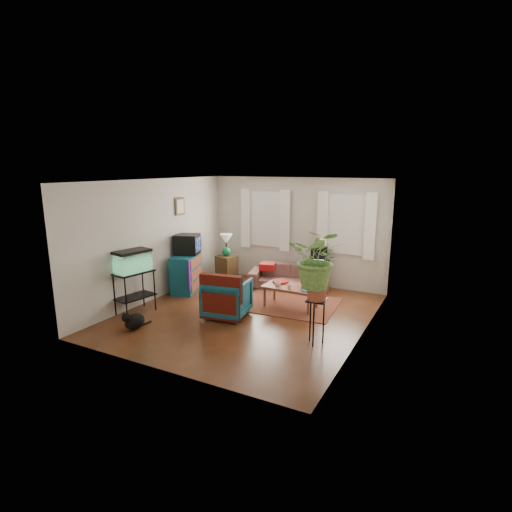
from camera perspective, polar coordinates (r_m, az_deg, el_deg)
The scene contains 31 objects.
floor at distance 7.97m, azimuth -1.35°, elevation -8.30°, with size 4.50×5.00×0.01m, color #4F2B14.
ceiling at distance 7.45m, azimuth -1.45°, elevation 10.72°, with size 4.50×5.00×0.01m, color white.
wall_back at distance 9.83m, azimuth 5.70°, elevation 3.54°, with size 4.50×0.01×2.60m, color silver.
wall_front at distance 5.62m, azimuth -13.89°, elevation -3.82°, with size 4.50×0.01×2.60m, color silver.
wall_left at distance 8.90m, azimuth -14.19°, elevation 2.24°, with size 0.01×5.00×2.60m, color silver.
wall_right at distance 6.83m, azimuth 15.35°, elevation -0.96°, with size 0.01×5.00×2.60m, color silver.
window_left at distance 10.10m, azimuth 1.46°, elevation 5.28°, with size 1.08×0.04×1.38m, color white.
window_right at distance 9.38m, azimuth 12.80°, elevation 4.39°, with size 1.08×0.04×1.38m, color white.
curtains_left at distance 10.03m, azimuth 1.26°, elevation 5.23°, with size 1.36×0.06×1.50m, color white.
curtains_right at distance 9.31m, azimuth 12.67°, elevation 4.33°, with size 1.36×0.06×1.50m, color white.
picture_frame at distance 9.43m, azimuth -10.80°, elevation 6.97°, with size 0.04×0.32×0.40m, color #3D2616.
area_rug at distance 8.55m, azimuth 4.63°, elevation -6.81°, with size 2.00×1.60×0.01m, color maroon.
sofa at distance 9.60m, azimuth 4.81°, elevation -2.36°, with size 1.88×0.74×0.74m, color brown.
seated_person at distance 9.49m, azimuth 8.89°, elevation -1.45°, with size 0.47×0.58×1.12m, color black, non-canonical shape.
side_table at distance 10.26m, azimuth -4.22°, elevation -1.68°, with size 0.43×0.43×0.62m, color #402718.
table_lamp at distance 10.13m, azimuth -4.27°, elevation 1.50°, with size 0.32×0.32×0.57m, color white, non-canonical shape.
dresser at distance 9.44m, azimuth -9.96°, elevation -2.38°, with size 0.48×0.96×0.86m, color #12546E.
crt_tv at distance 9.37m, azimuth -9.82°, elevation 1.68°, with size 0.53×0.48×0.46m, color black.
aquarium_stand at distance 8.27m, azimuth -16.92°, elevation -5.00°, with size 0.42×0.76×0.84m, color black.
aquarium at distance 8.10m, azimuth -17.21°, elevation -0.65°, with size 0.38×0.69×0.44m, color #7FD899.
black_cat at distance 7.53m, azimuth -16.95°, elevation -8.71°, with size 0.28×0.42×0.36m, color black.
armchair at distance 7.77m, azimuth -4.13°, elevation -5.74°, with size 0.79×0.74×0.81m, color #115166.
serape_throw at distance 7.44m, azimuth -5.07°, elevation -5.23°, with size 0.81×0.19×0.67m, color #9E0A0A.
coffee_table at distance 8.29m, azimuth 4.95°, elevation -5.83°, with size 1.11×0.60×0.46m, color brown.
cup_a at distance 8.22m, azimuth 3.10°, elevation -3.94°, with size 0.12×0.12×0.10m, color white.
cup_b at distance 8.03m, azimuth 4.79°, elevation -4.38°, with size 0.10×0.10×0.09m, color beige.
bowl at distance 8.19m, azimuth 7.21°, elevation -4.24°, with size 0.22×0.22×0.05m, color white.
snack_tray at distance 8.46m, azimuth 3.53°, elevation -3.65°, with size 0.34×0.34×0.04m, color #B21414.
birdcage at distance 7.90m, azimuth 7.10°, elevation -3.87°, with size 0.18×0.18×0.32m, color #115B6B, non-canonical shape.
plant_stand at distance 6.66m, azimuth 8.53°, elevation -9.29°, with size 0.32×0.32×0.76m, color black.
potted_plant at distance 6.38m, azimuth 8.80°, elevation -1.71°, with size 0.87×0.75×0.97m, color #599947.
Camera 1 is at (3.61, -6.50, 2.87)m, focal length 28.00 mm.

